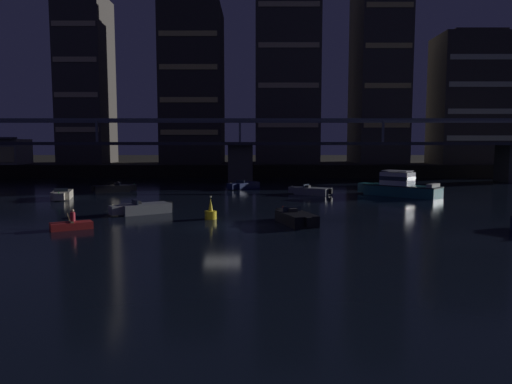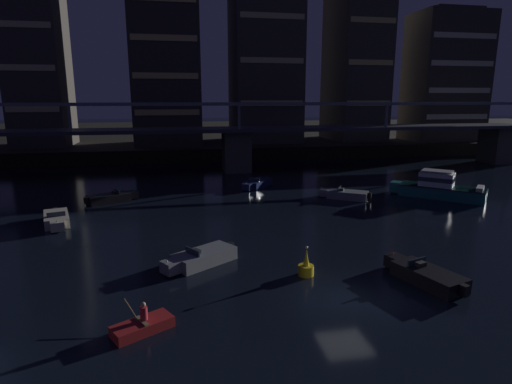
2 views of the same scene
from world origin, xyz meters
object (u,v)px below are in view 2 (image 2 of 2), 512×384
object	(u,v)px
channel_buoy	(306,267)
dinghy_with_paddler	(143,326)
tower_west_tall	(166,59)
speedboat_mid_right	(201,258)
tower_central	(265,42)
speedboat_mid_center	(111,198)
tower_east_tall	(356,45)
tower_east_low	(445,77)
speedboat_far_left	(425,275)
river_bridge	(236,139)
tower_west_low	(36,49)
speedboat_near_center	(257,184)
cabin_cruiser_near_left	(439,187)
speedboat_near_right	(57,219)
speedboat_mid_left	(345,194)

from	to	relation	value
channel_buoy	dinghy_with_paddler	xyz separation A→B (m)	(-8.77, -4.37, -0.20)
tower_west_tall	speedboat_mid_right	xyz separation A→B (m)	(2.40, -49.68, -15.86)
tower_central	speedboat_mid_center	size ratio (longest dim) A/B	7.14
tower_east_tall	tower_east_low	distance (m)	17.39
speedboat_far_left	speedboat_mid_center	bearing A→B (deg)	131.38
river_bridge	tower_west_low	world-z (taller)	tower_west_low
tower_west_low	speedboat_near_center	distance (m)	45.60
tower_west_low	cabin_cruiser_near_left	bearing A→B (deg)	-38.60
speedboat_mid_center	speedboat_mid_right	xyz separation A→B (m)	(7.70, -17.47, 0.00)
tower_west_low	tower_east_tall	size ratio (longest dim) A/B	0.89
speedboat_mid_right	channel_buoy	bearing A→B (deg)	-25.66
speedboat_near_right	tower_central	bearing A→B (deg)	58.22
tower_west_low	channel_buoy	xyz separation A→B (m)	(28.42, -53.88, -17.15)
tower_west_low	speedboat_mid_left	size ratio (longest dim) A/B	6.50
tower_central	speedboat_mid_center	distance (m)	45.87
cabin_cruiser_near_left	speedboat_mid_center	xyz separation A→B (m)	(-32.62, 4.32, -0.64)
speedboat_near_right	speedboat_near_center	bearing A→B (deg)	30.83
tower_west_tall	speedboat_mid_left	distance (m)	42.47
speedboat_mid_right	tower_west_low	bearing A→B (deg)	113.88
tower_east_tall	dinghy_with_paddler	bearing A→B (deg)	-120.68
speedboat_near_center	speedboat_far_left	size ratio (longest dim) A/B	0.89
tower_east_tall	speedboat_mid_right	xyz separation A→B (m)	(-32.50, -52.64, -19.20)
tower_west_low	speedboat_mid_center	world-z (taller)	tower_west_low
speedboat_mid_right	dinghy_with_paddler	world-z (taller)	dinghy_with_paddler
dinghy_with_paddler	speedboat_near_center	bearing A→B (deg)	69.77
speedboat_near_right	river_bridge	bearing A→B (deg)	51.35
speedboat_far_left	dinghy_with_paddler	world-z (taller)	dinghy_with_paddler
channel_buoy	speedboat_mid_left	bearing A→B (deg)	60.98
tower_central	speedboat_far_left	bearing A→B (deg)	-92.98
tower_east_tall	speedboat_mid_center	xyz separation A→B (m)	(-40.20, -35.17, -19.20)
tower_east_tall	speedboat_mid_right	bearing A→B (deg)	-121.69
tower_west_low	tower_west_tall	bearing A→B (deg)	-4.00
tower_east_tall	speedboat_near_center	distance (m)	44.13
speedboat_near_right	dinghy_with_paddler	world-z (taller)	dinghy_with_paddler
tower_east_tall	channel_buoy	world-z (taller)	tower_east_tall
cabin_cruiser_near_left	speedboat_near_right	size ratio (longest dim) A/B	1.56
speedboat_near_center	dinghy_with_paddler	world-z (taller)	dinghy_with_paddler
tower_east_tall	speedboat_mid_left	bearing A→B (deg)	-114.16
speedboat_near_right	speedboat_far_left	size ratio (longest dim) A/B	1.00
dinghy_with_paddler	speedboat_mid_right	bearing A→B (deg)	67.42
speedboat_far_left	speedboat_mid_right	bearing A→B (deg)	157.83
tower_east_tall	cabin_cruiser_near_left	world-z (taller)	tower_east_tall
river_bridge	tower_east_low	world-z (taller)	tower_east_low
tower_east_tall	cabin_cruiser_near_left	size ratio (longest dim) A/B	4.35
tower_east_low	speedboat_mid_right	xyz separation A→B (m)	(-48.03, -47.49, -13.32)
tower_east_tall	channel_buoy	size ratio (longest dim) A/B	19.96
cabin_cruiser_near_left	speedboat_mid_center	bearing A→B (deg)	172.45
river_bridge	cabin_cruiser_near_left	distance (m)	26.92
tower_west_low	tower_east_low	size ratio (longest dim) A/B	1.33
tower_east_tall	speedboat_mid_right	world-z (taller)	tower_east_tall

